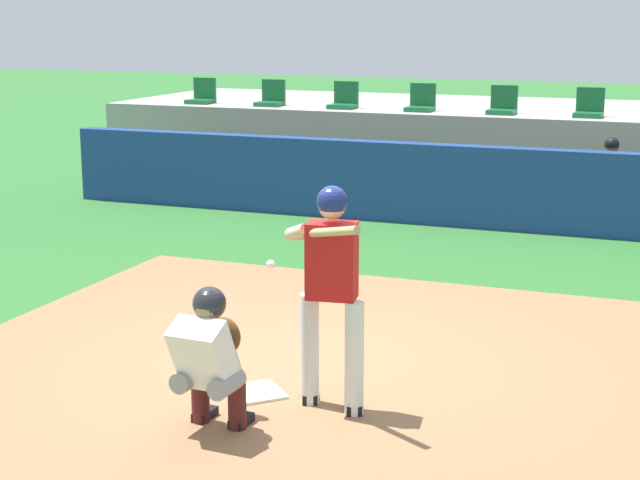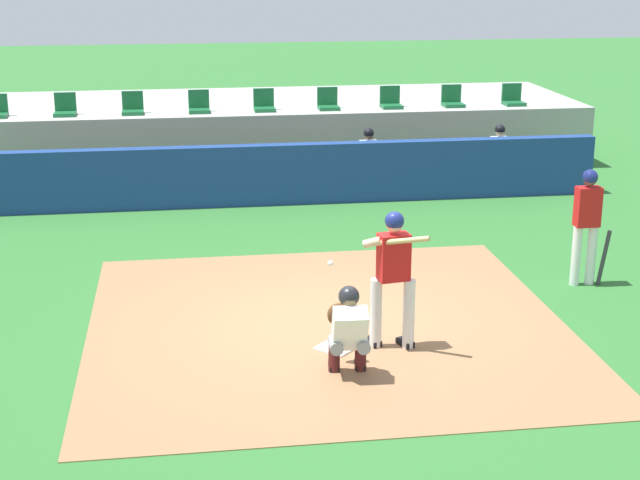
% 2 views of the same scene
% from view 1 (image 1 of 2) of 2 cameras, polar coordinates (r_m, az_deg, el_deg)
% --- Properties ---
extents(ground_plane, '(80.00, 80.00, 0.00)m').
position_cam_1_polar(ground_plane, '(9.11, -1.60, -7.05)').
color(ground_plane, '#2D6B2D').
extents(dirt_infield, '(6.40, 6.40, 0.01)m').
position_cam_1_polar(dirt_infield, '(9.11, -1.60, -7.02)').
color(dirt_infield, '#936B47').
rests_on(dirt_infield, ground).
extents(home_plate, '(0.62, 0.62, 0.02)m').
position_cam_1_polar(home_plate, '(8.42, -3.73, -8.60)').
color(home_plate, white).
rests_on(home_plate, dirt_infield).
extents(batter_at_plate, '(0.77, 0.67, 1.80)m').
position_cam_1_polar(batter_at_plate, '(7.80, 0.61, -2.48)').
color(batter_at_plate, silver).
rests_on(batter_at_plate, ground).
extents(catcher_crouched, '(0.50, 1.55, 1.13)m').
position_cam_1_polar(catcher_crouched, '(7.57, -6.22, -6.42)').
color(catcher_crouched, gray).
rests_on(catcher_crouched, ground).
extents(dugout_wall, '(13.00, 0.30, 1.20)m').
position_cam_1_polar(dugout_wall, '(14.99, 8.03, 3.05)').
color(dugout_wall, navy).
rests_on(dugout_wall, ground).
extents(dugout_bench, '(11.80, 0.44, 0.45)m').
position_cam_1_polar(dugout_bench, '(16.02, 8.82, 2.28)').
color(dugout_bench, olive).
rests_on(dugout_bench, ground).
extents(dugout_player_0, '(0.49, 0.70, 1.30)m').
position_cam_1_polar(dugout_player_0, '(15.49, 16.03, 3.27)').
color(dugout_player_0, '#939399').
rests_on(dugout_player_0, ground).
extents(stands_platform, '(15.00, 4.40, 1.40)m').
position_cam_1_polar(stands_platform, '(19.24, 11.07, 5.35)').
color(stands_platform, '#9E9E99').
rests_on(stands_platform, ground).
extents(stadium_seat_0, '(0.46, 0.46, 0.48)m').
position_cam_1_polar(stadium_seat_0, '(19.60, -6.69, 8.08)').
color(stadium_seat_0, '#196033').
rests_on(stadium_seat_0, stands_platform).
extents(stadium_seat_1, '(0.46, 0.46, 0.48)m').
position_cam_1_polar(stadium_seat_1, '(18.97, -2.78, 8.00)').
color(stadium_seat_1, '#196033').
rests_on(stadium_seat_1, stands_platform).
extents(stadium_seat_2, '(0.46, 0.46, 0.48)m').
position_cam_1_polar(stadium_seat_2, '(18.43, 1.37, 7.88)').
color(stadium_seat_2, '#196033').
rests_on(stadium_seat_2, stands_platform).
extents(stadium_seat_3, '(0.46, 0.46, 0.48)m').
position_cam_1_polar(stadium_seat_3, '(18.00, 5.74, 7.70)').
color(stadium_seat_3, '#196033').
rests_on(stadium_seat_3, stands_platform).
extents(stadium_seat_4, '(0.46, 0.46, 0.48)m').
position_cam_1_polar(stadium_seat_4, '(17.67, 10.29, 7.47)').
color(stadium_seat_4, '#196033').
rests_on(stadium_seat_4, stands_platform).
extents(stadium_seat_5, '(0.46, 0.46, 0.48)m').
position_cam_1_polar(stadium_seat_5, '(17.45, 14.98, 7.19)').
color(stadium_seat_5, '#196033').
rests_on(stadium_seat_5, stands_platform).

